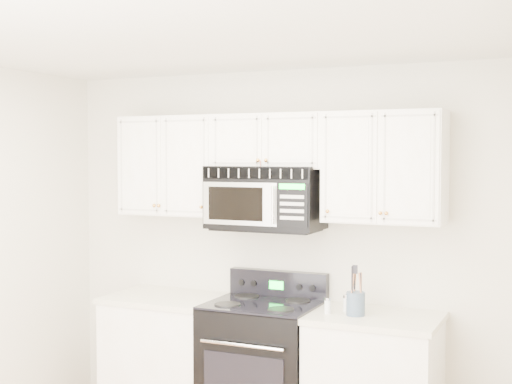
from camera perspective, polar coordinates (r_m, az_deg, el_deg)
The scene contains 8 objects.
room at distance 3.77m, azimuth -8.20°, elevation -7.37°, with size 3.51×3.51×2.61m.
base_cabinet_left at distance 5.57m, azimuth -7.12°, elevation -13.21°, with size 0.86×0.65×0.92m.
range at distance 5.19m, azimuth 0.59°, elevation -13.73°, with size 0.76×0.70×1.12m.
upper_cabinets at distance 5.12m, azimuth 1.31°, elevation 2.49°, with size 2.44×0.37×0.75m.
microwave at distance 5.10m, azimuth 0.77°, elevation -0.43°, with size 0.81×0.46×0.45m.
utensil_crock at distance 4.79m, azimuth 7.98°, elevation -8.73°, with size 0.12×0.12×0.33m.
shaker_salt at distance 4.90m, azimuth 7.26°, elevation -8.82°, with size 0.05×0.05×0.11m.
shaker_pepper at distance 4.82m, azimuth 5.75°, elevation -9.03°, with size 0.05×0.05×0.11m.
Camera 1 is at (1.99, -3.13, 1.97)m, focal length 50.00 mm.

